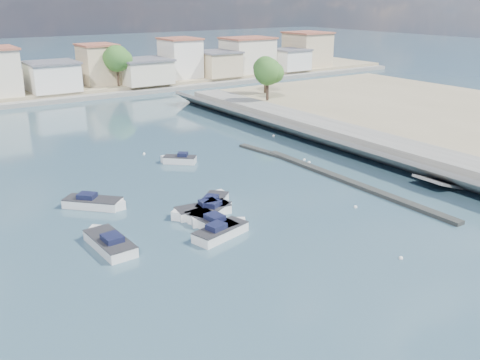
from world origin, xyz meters
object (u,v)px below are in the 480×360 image
at_px(motorboat_b, 213,203).
at_px(motorboat_f, 178,160).
at_px(motorboat_c, 200,211).
at_px(motorboat_h, 223,231).
at_px(motorboat_d, 209,214).
at_px(motorboat_g, 96,203).
at_px(motorboat_a, 209,222).
at_px(motorboat_e, 108,242).

bearing_deg(motorboat_b, motorboat_f, 75.09).
bearing_deg(motorboat_c, motorboat_h, -97.87).
distance_m(motorboat_d, motorboat_g, 10.70).
height_order(motorboat_b, motorboat_g, same).
relative_size(motorboat_f, motorboat_h, 0.69).
xyz_separation_m(motorboat_b, motorboat_g, (-8.93, 5.85, 0.00)).
height_order(motorboat_a, motorboat_h, same).
distance_m(motorboat_c, motorboat_e, 9.09).
height_order(motorboat_c, motorboat_d, same).
bearing_deg(motorboat_d, motorboat_h, -104.39).
relative_size(motorboat_b, motorboat_c, 0.86).
bearing_deg(motorboat_a, motorboat_d, 59.43).
bearing_deg(motorboat_b, motorboat_a, -126.06).
bearing_deg(motorboat_b, motorboat_c, -151.69).
relative_size(motorboat_c, motorboat_d, 1.11).
bearing_deg(motorboat_a, motorboat_h, -91.74).
bearing_deg(motorboat_c, motorboat_f, 69.10).
bearing_deg(motorboat_c, motorboat_b, 28.31).
relative_size(motorboat_a, motorboat_e, 0.93).
xyz_separation_m(motorboat_c, motorboat_h, (-0.65, -4.71, -0.00)).
bearing_deg(motorboat_a, motorboat_b, 53.94).
relative_size(motorboat_e, motorboat_h, 1.14).
relative_size(motorboat_d, motorboat_h, 0.91).
relative_size(motorboat_e, motorboat_f, 1.65).
xyz_separation_m(motorboat_a, motorboat_e, (-8.38, 0.97, -0.00)).
distance_m(motorboat_a, motorboat_b, 4.38).
height_order(motorboat_d, motorboat_g, same).
bearing_deg(motorboat_e, motorboat_g, 76.44).
bearing_deg(motorboat_a, motorboat_f, 70.15).
bearing_deg(motorboat_h, motorboat_e, 158.83).
xyz_separation_m(motorboat_c, motorboat_e, (-8.96, -1.50, -0.00)).
distance_m(motorboat_b, motorboat_c, 2.27).
height_order(motorboat_b, motorboat_e, same).
relative_size(motorboat_d, motorboat_g, 0.96).
bearing_deg(motorboat_h, motorboat_d, 75.61).
bearing_deg(motorboat_h, motorboat_b, 65.43).
xyz_separation_m(motorboat_a, motorboat_h, (-0.07, -2.25, -0.00)).
height_order(motorboat_g, motorboat_h, same).
bearing_deg(motorboat_g, motorboat_a, -55.95).
distance_m(motorboat_b, motorboat_e, 11.26).
distance_m(motorboat_b, motorboat_d, 2.63).
bearing_deg(motorboat_a, motorboat_c, 76.70).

